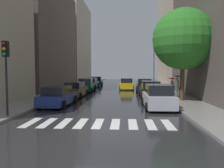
# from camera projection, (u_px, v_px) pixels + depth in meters

# --- Properties ---
(ground_plane) EXTENTS (28.00, 72.00, 0.04)m
(ground_plane) POSITION_uv_depth(u_px,v_px,m) (116.00, 88.00, 34.09)
(ground_plane) COLOR #262628
(sidewalk_left) EXTENTS (3.00, 72.00, 0.15)m
(sidewalk_left) POSITION_uv_depth(u_px,v_px,m) (75.00, 87.00, 34.47)
(sidewalk_left) COLOR gray
(sidewalk_left) RESTS_ON ground
(sidewalk_right) EXTENTS (3.00, 72.00, 0.15)m
(sidewalk_right) POSITION_uv_depth(u_px,v_px,m) (158.00, 88.00, 33.70)
(sidewalk_right) COLOR gray
(sidewalk_right) RESTS_ON ground
(crosswalk_stripes) EXTENTS (7.65, 2.20, 0.01)m
(crosswalk_stripes) POSITION_uv_depth(u_px,v_px,m) (98.00, 123.00, 11.26)
(crosswalk_stripes) COLOR silver
(crosswalk_stripes) RESTS_ON ground
(building_left_mid) EXTENTS (6.00, 17.92, 15.65)m
(building_left_mid) POSITION_uv_depth(u_px,v_px,m) (43.00, 37.00, 32.48)
(building_left_mid) COLOR #564C47
(building_left_mid) RESTS_ON ground
(building_left_far) EXTENTS (6.00, 17.84, 18.68)m
(building_left_far) POSITION_uv_depth(u_px,v_px,m) (73.00, 43.00, 51.12)
(building_left_far) COLOR #B2A38C
(building_left_far) RESTS_ON ground
(building_right_mid) EXTENTS (6.00, 13.54, 20.80)m
(building_right_mid) POSITION_uv_depth(u_px,v_px,m) (182.00, 25.00, 36.45)
(building_right_mid) COLOR #B2A38C
(building_right_mid) RESTS_ON ground
(parked_car_left_nearest) EXTENTS (2.19, 4.74, 1.55)m
(parked_car_left_nearest) POSITION_uv_depth(u_px,v_px,m) (58.00, 96.00, 16.97)
(parked_car_left_nearest) COLOR navy
(parked_car_left_nearest) RESTS_ON ground
(parked_car_left_second) EXTENTS (2.06, 4.82, 1.56)m
(parked_car_left_second) POSITION_uv_depth(u_px,v_px,m) (75.00, 90.00, 22.71)
(parked_car_left_second) COLOR brown
(parked_car_left_second) RESTS_ON ground
(parked_car_left_third) EXTENTS (2.10, 4.15, 1.73)m
(parked_car_left_third) POSITION_uv_depth(u_px,v_px,m) (86.00, 85.00, 28.30)
(parked_car_left_third) COLOR #0C4C2D
(parked_car_left_third) RESTS_ON ground
(parked_car_left_fourth) EXTENTS (2.11, 4.74, 1.59)m
(parked_car_left_fourth) POSITION_uv_depth(u_px,v_px,m) (91.00, 83.00, 34.47)
(parked_car_left_fourth) COLOR #0C4C2D
(parked_car_left_fourth) RESTS_ON ground
(parked_car_left_fifth) EXTENTS (2.31, 4.20, 1.63)m
(parked_car_left_fifth) POSITION_uv_depth(u_px,v_px,m) (97.00, 81.00, 40.63)
(parked_car_left_fifth) COLOR navy
(parked_car_left_fifth) RESTS_ON ground
(parked_car_right_nearest) EXTENTS (2.19, 4.10, 1.76)m
(parked_car_right_nearest) POSITION_uv_depth(u_px,v_px,m) (158.00, 97.00, 15.64)
(parked_car_right_nearest) COLOR #B2B7BF
(parked_car_right_nearest) RESTS_ON ground
(parked_car_right_second) EXTENTS (2.13, 4.20, 1.72)m
(parked_car_right_second) POSITION_uv_depth(u_px,v_px,m) (150.00, 90.00, 21.76)
(parked_car_right_second) COLOR black
(parked_car_right_second) RESTS_ON ground
(parked_car_right_third) EXTENTS (2.21, 4.62, 1.73)m
(parked_car_right_third) POSITION_uv_depth(u_px,v_px,m) (144.00, 86.00, 27.74)
(parked_car_right_third) COLOR black
(parked_car_right_third) RESTS_ON ground
(taxi_midroad) EXTENTS (2.09, 4.65, 1.81)m
(taxi_midroad) POSITION_uv_depth(u_px,v_px,m) (126.00, 84.00, 31.95)
(taxi_midroad) COLOR yellow
(taxi_midroad) RESTS_ON ground
(pedestrian_foreground) EXTENTS (0.36, 0.36, 1.84)m
(pedestrian_foreground) POSITION_uv_depth(u_px,v_px,m) (181.00, 86.00, 23.02)
(pedestrian_foreground) COLOR black
(pedestrian_foreground) RESTS_ON sidewalk_right
(pedestrian_near_tree) EXTENTS (1.08, 1.08, 2.02)m
(pedestrian_near_tree) POSITION_uv_depth(u_px,v_px,m) (177.00, 80.00, 25.59)
(pedestrian_near_tree) COLOR #38513D
(pedestrian_near_tree) RESTS_ON sidewalk_right
(pedestrian_by_kerb) EXTENTS (1.07, 1.07, 1.83)m
(pedestrian_by_kerb) POSITION_uv_depth(u_px,v_px,m) (172.00, 82.00, 23.29)
(pedestrian_by_kerb) COLOR #38513D
(pedestrian_by_kerb) RESTS_ON sidewalk_right
(street_tree_right) EXTENTS (5.29, 5.29, 7.98)m
(street_tree_right) POSITION_uv_depth(u_px,v_px,m) (183.00, 39.00, 18.71)
(street_tree_right) COLOR #513823
(street_tree_right) RESTS_ON sidewalk_right
(traffic_light_left_corner) EXTENTS (0.30, 0.42, 4.30)m
(traffic_light_left_corner) POSITION_uv_depth(u_px,v_px,m) (6.00, 61.00, 12.38)
(traffic_light_left_corner) COLOR black
(traffic_light_left_corner) RESTS_ON sidewalk_left
(lamp_post_right) EXTENTS (0.60, 0.28, 7.54)m
(lamp_post_right) POSITION_uv_depth(u_px,v_px,m) (154.00, 59.00, 30.95)
(lamp_post_right) COLOR #595B60
(lamp_post_right) RESTS_ON sidewalk_right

